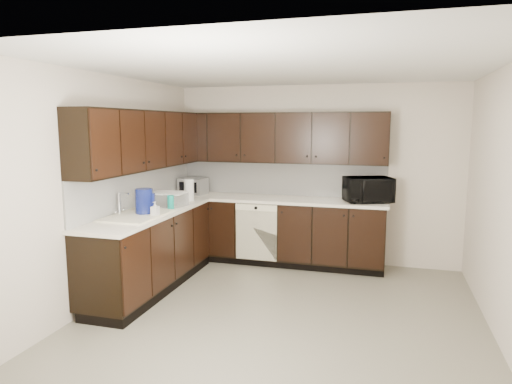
{
  "coord_description": "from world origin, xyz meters",
  "views": [
    {
      "loc": [
        0.97,
        -4.42,
        1.96
      ],
      "look_at": [
        -0.47,
        0.6,
        1.18
      ],
      "focal_mm": 32.0,
      "sensor_mm": 36.0,
      "label": 1
    }
  ],
  "objects_px": {
    "storage_bin": "(168,199)",
    "microwave": "(368,190)",
    "sink": "(137,222)",
    "toaster_oven": "(193,186)",
    "blue_pitcher": "(144,202)"
  },
  "relations": [
    {
      "from": "sink",
      "to": "microwave",
      "type": "height_order",
      "value": "microwave"
    },
    {
      "from": "sink",
      "to": "storage_bin",
      "type": "height_order",
      "value": "sink"
    },
    {
      "from": "sink",
      "to": "blue_pitcher",
      "type": "distance_m",
      "value": 0.24
    },
    {
      "from": "toaster_oven",
      "to": "blue_pitcher",
      "type": "xyz_separation_m",
      "value": [
        0.11,
        -1.59,
        0.03
      ]
    },
    {
      "from": "sink",
      "to": "toaster_oven",
      "type": "xyz_separation_m",
      "value": [
        -0.07,
        1.71,
        0.18
      ]
    },
    {
      "from": "sink",
      "to": "microwave",
      "type": "relative_size",
      "value": 1.39
    },
    {
      "from": "microwave",
      "to": "toaster_oven",
      "type": "xyz_separation_m",
      "value": [
        -2.5,
        -0.01,
        -0.05
      ]
    },
    {
      "from": "toaster_oven",
      "to": "blue_pitcher",
      "type": "height_order",
      "value": "blue_pitcher"
    },
    {
      "from": "storage_bin",
      "to": "microwave",
      "type": "bearing_deg",
      "value": 22.4
    },
    {
      "from": "microwave",
      "to": "blue_pitcher",
      "type": "xyz_separation_m",
      "value": [
        -2.39,
        -1.6,
        -0.01
      ]
    },
    {
      "from": "sink",
      "to": "microwave",
      "type": "xyz_separation_m",
      "value": [
        2.43,
        1.71,
        0.22
      ]
    },
    {
      "from": "sink",
      "to": "storage_bin",
      "type": "distance_m",
      "value": 0.73
    },
    {
      "from": "microwave",
      "to": "storage_bin",
      "type": "distance_m",
      "value": 2.6
    },
    {
      "from": "microwave",
      "to": "blue_pitcher",
      "type": "distance_m",
      "value": 2.88
    },
    {
      "from": "sink",
      "to": "blue_pitcher",
      "type": "height_order",
      "value": "blue_pitcher"
    }
  ]
}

